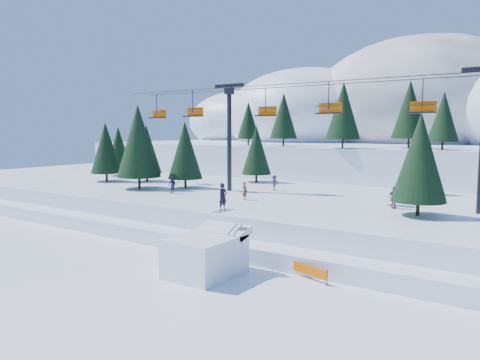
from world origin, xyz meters
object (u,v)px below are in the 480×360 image
Objects in this scene: banner_far at (345,272)px; chairlift at (324,119)px; jump_kicker at (207,254)px; banner_near at (308,270)px.

chairlift is at bearing 120.20° from banner_far.
chairlift reaches higher than banner_far.
banner_near is (5.26, 2.61, -0.71)m from jump_kicker.
jump_kicker is at bearing -89.33° from chairlift.
chairlift is at bearing 112.13° from banner_near.
banner_far is at bearing 26.29° from jump_kicker.
jump_kicker is 1.93× the size of banner_near.
banner_near and banner_far have the same top height.
banner_far is (7.27, -12.50, -8.78)m from chairlift.
banner_near is 2.04m from banner_far.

